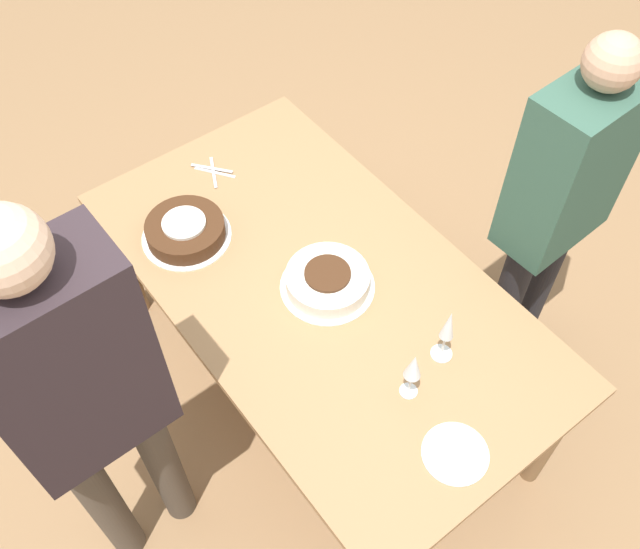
# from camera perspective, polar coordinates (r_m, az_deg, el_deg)

# --- Properties ---
(ground_plane) EXTENTS (12.00, 12.00, 0.00)m
(ground_plane) POSITION_cam_1_polar(r_m,az_deg,el_deg) (3.07, 0.00, -8.72)
(ground_plane) COLOR #8E6B47
(dining_table) EXTENTS (1.77, 0.97, 0.72)m
(dining_table) POSITION_cam_1_polar(r_m,az_deg,el_deg) (2.53, 0.00, -1.92)
(dining_table) COLOR #9E754C
(dining_table) RESTS_ON ground_plane
(cake_center_white) EXTENTS (0.33, 0.33, 0.08)m
(cake_center_white) POSITION_cam_1_polar(r_m,az_deg,el_deg) (2.42, 0.60, -0.48)
(cake_center_white) COLOR white
(cake_center_white) RESTS_ON dining_table
(cake_front_chocolate) EXTENTS (0.32, 0.32, 0.08)m
(cake_front_chocolate) POSITION_cam_1_polar(r_m,az_deg,el_deg) (2.60, -10.71, 3.50)
(cake_front_chocolate) COLOR white
(cake_front_chocolate) RESTS_ON dining_table
(wine_glass_near) EXTENTS (0.07, 0.07, 0.23)m
(wine_glass_near) POSITION_cam_1_polar(r_m,az_deg,el_deg) (2.20, 10.21, -4.22)
(wine_glass_near) COLOR silver
(wine_glass_near) RESTS_ON dining_table
(wine_glass_far) EXTENTS (0.06, 0.06, 0.21)m
(wine_glass_far) POSITION_cam_1_polar(r_m,az_deg,el_deg) (2.12, 7.48, -7.39)
(wine_glass_far) COLOR silver
(wine_glass_far) RESTS_ON dining_table
(dessert_plate_right) EXTENTS (0.20, 0.20, 0.01)m
(dessert_plate_right) POSITION_cam_1_polar(r_m,az_deg,el_deg) (2.18, 10.76, -13.90)
(dessert_plate_right) COLOR white
(dessert_plate_right) RESTS_ON dining_table
(fork_pile) EXTENTS (0.17, 0.12, 0.01)m
(fork_pile) POSITION_cam_1_polar(r_m,az_deg,el_deg) (2.84, -8.51, 8.20)
(fork_pile) COLOR silver
(fork_pile) RESTS_ON dining_table
(person_cutting) EXTENTS (0.23, 0.40, 1.72)m
(person_cutting) POSITION_cam_1_polar(r_m,az_deg,el_deg) (1.97, -18.43, -8.93)
(person_cutting) COLOR #4C4238
(person_cutting) RESTS_ON ground_plane
(person_watching) EXTENTS (0.24, 0.41, 1.56)m
(person_watching) POSITION_cam_1_polar(r_m,az_deg,el_deg) (2.56, 18.73, 6.07)
(person_watching) COLOR #232328
(person_watching) RESTS_ON ground_plane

